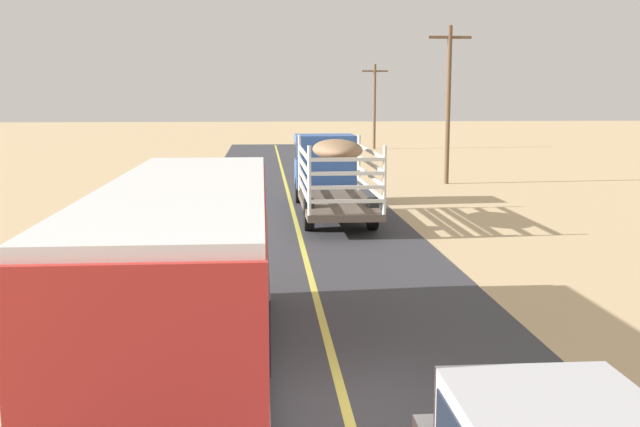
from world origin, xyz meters
name	(u,v)px	position (x,y,z in m)	size (l,w,h in m)	color
ground_plane	(348,416)	(0.00, 0.00, 0.00)	(240.00, 240.00, 0.00)	tan
road_surface	(348,415)	(0.00, 0.00, 0.01)	(8.00, 120.00, 0.02)	#38383D
road_centre_line	(348,415)	(0.00, 0.00, 0.02)	(0.16, 117.60, 0.00)	#D8CC4C
livestock_truck	(329,166)	(1.46, 19.46, 1.79)	(2.53, 9.70, 3.02)	#3359A5
bus	(188,276)	(-2.39, 1.59, 1.75)	(2.54, 10.00, 3.21)	red
power_pole_mid	(448,100)	(8.39, 28.14, 4.33)	(2.20, 0.24, 8.09)	brown
power_pole_far	(374,103)	(8.39, 53.72, 3.87)	(2.20, 0.24, 7.18)	brown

